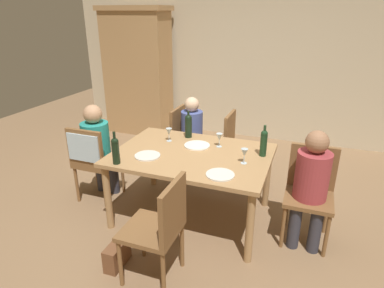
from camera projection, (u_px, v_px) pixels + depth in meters
name	position (u px, v px, depth m)	size (l,w,h in m)	color
ground_plane	(192.00, 215.00, 3.65)	(10.00, 10.00, 0.00)	#846647
rear_room_partition	(249.00, 59.00, 5.55)	(6.40, 0.12, 2.70)	beige
armoire_cabinet	(138.00, 72.00, 5.86)	(1.18, 0.62, 2.18)	#A87F51
dining_table	(192.00, 160.00, 3.40)	(1.58, 1.13, 0.75)	#A87F51
chair_right_end	(310.00, 187.00, 3.14)	(0.44, 0.44, 0.92)	brown
chair_left_end	(90.00, 155.00, 3.70)	(0.44, 0.46, 0.92)	brown
chair_far_left	(186.00, 137.00, 4.41)	(0.44, 0.44, 0.92)	brown
chair_far_right	(238.00, 144.00, 4.18)	(0.44, 0.44, 0.92)	brown
chair_near	(160.00, 225.00, 2.60)	(0.44, 0.44, 0.92)	brown
person_woman_host	(311.00, 181.00, 3.00)	(0.31, 0.35, 1.13)	#33333D
person_man_bearded	(98.00, 145.00, 3.80)	(0.31, 0.36, 1.14)	#33333D
person_man_guest	(194.00, 131.00, 4.34)	(0.33, 0.28, 1.08)	#33333D
wine_bottle_tall_green	(264.00, 142.00, 3.25)	(0.07, 0.07, 0.32)	#19381E
wine_bottle_dark_red	(115.00, 150.00, 3.09)	(0.07, 0.07, 0.32)	black
wine_bottle_short_olive	(188.00, 125.00, 3.74)	(0.08, 0.08, 0.31)	black
wine_glass_near_left	(169.00, 132.00, 3.64)	(0.07, 0.07, 0.15)	silver
wine_glass_centre	(219.00, 137.00, 3.49)	(0.07, 0.07, 0.15)	silver
wine_glass_near_right	(244.00, 153.00, 3.10)	(0.07, 0.07, 0.15)	silver
dinner_plate_host	(147.00, 156.00, 3.29)	(0.26, 0.26, 0.01)	silver
dinner_plate_guest_left	(197.00, 145.00, 3.54)	(0.28, 0.28, 0.01)	white
dinner_plate_guest_right	(220.00, 175.00, 2.91)	(0.25, 0.25, 0.01)	silver
handbag	(117.00, 254.00, 2.90)	(0.28, 0.12, 0.22)	brown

